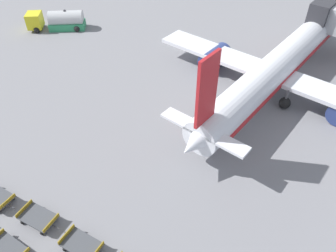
# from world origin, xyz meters

# --- Properties ---
(ground_plane) EXTENTS (500.00, 500.00, 0.00)m
(ground_plane) POSITION_xyz_m (0.00, 0.00, 0.00)
(ground_plane) COLOR gray
(airplane) EXTENTS (30.01, 36.01, 10.90)m
(airplane) POSITION_xyz_m (13.59, -0.69, 2.84)
(airplane) COLOR silver
(airplane) RESTS_ON ground_plane
(fuel_tanker_primary) EXTENTS (7.77, 7.68, 3.00)m
(fuel_tanker_primary) POSITION_xyz_m (-18.88, -7.18, 1.26)
(fuel_tanker_primary) COLOR yellow
(fuel_tanker_primary) RESTS_ON ground_plane
(baggage_dolly_row_near_col_c) EXTENTS (3.62, 2.08, 0.92)m
(baggage_dolly_row_near_col_c) POSITION_xyz_m (8.78, -31.73, 0.48)
(baggage_dolly_row_near_col_c) COLOR #424449
(baggage_dolly_row_near_col_c) RESTS_ON ground_plane
(baggage_dolly_row_mid_a_col_c) EXTENTS (3.64, 2.29, 0.92)m
(baggage_dolly_row_mid_a_col_c) POSITION_xyz_m (8.13, -28.84, 0.48)
(baggage_dolly_row_mid_a_col_c) COLOR #424449
(baggage_dolly_row_mid_a_col_c) RESTS_ON ground_plane
(baggage_dolly_row_mid_a_col_d) EXTENTS (3.64, 2.19, 0.92)m
(baggage_dolly_row_mid_a_col_d) POSITION_xyz_m (12.47, -28.11, 0.48)
(baggage_dolly_row_mid_a_col_d) COLOR #424449
(baggage_dolly_row_mid_a_col_d) RESTS_ON ground_plane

